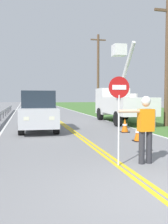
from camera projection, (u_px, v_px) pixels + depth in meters
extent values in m
plane|color=gray|center=(165.00, 198.00, 4.41)|extent=(160.00, 160.00, 0.00)
cube|color=#477533|center=(159.00, 113.00, 26.51)|extent=(16.00, 110.00, 0.01)
cube|color=yellow|center=(50.00, 115.00, 23.80)|extent=(0.11, 110.00, 0.01)
cube|color=yellow|center=(52.00, 115.00, 23.85)|extent=(0.11, 110.00, 0.01)
cube|color=silver|center=(87.00, 115.00, 24.66)|extent=(0.12, 110.00, 0.01)
cube|color=silver|center=(12.00, 116.00, 22.99)|extent=(0.12, 110.00, 0.01)
cylinder|color=#2D2D33|center=(149.00, 147.00, 6.69)|extent=(0.16, 0.16, 0.88)
cylinder|color=#2D2D33|center=(142.00, 148.00, 6.64)|extent=(0.16, 0.16, 0.88)
cube|color=orange|center=(146.00, 120.00, 6.62)|extent=(0.41, 0.25, 0.60)
cylinder|color=beige|center=(129.00, 111.00, 6.48)|extent=(0.60, 0.10, 0.09)
cylinder|color=beige|center=(154.00, 119.00, 6.68)|extent=(0.09, 0.09, 0.48)
sphere|color=beige|center=(146.00, 103.00, 6.59)|extent=(0.22, 0.22, 0.22)
sphere|color=white|center=(146.00, 101.00, 6.59)|extent=(0.25, 0.25, 0.25)
cylinder|color=silver|center=(119.00, 131.00, 6.44)|extent=(0.04, 0.04, 1.85)
cylinder|color=#B71414|center=(119.00, 87.00, 6.37)|extent=(0.56, 0.03, 0.56)
cube|color=white|center=(119.00, 87.00, 6.35)|extent=(0.38, 0.01, 0.12)
cube|color=white|center=(128.00, 106.00, 16.24)|extent=(2.50, 4.70, 1.10)
cube|color=white|center=(112.00, 101.00, 19.60)|extent=(2.29, 2.19, 2.00)
cube|color=#1E2833|center=(108.00, 97.00, 20.59)|extent=(1.98, 0.15, 0.90)
cylinder|color=silver|center=(133.00, 96.00, 15.30)|extent=(0.56, 0.56, 0.24)
cylinder|color=silver|center=(126.00, 70.00, 16.55)|extent=(0.37, 2.97, 3.30)
cube|color=white|center=(119.00, 50.00, 17.82)|extent=(0.94, 0.94, 0.80)
cube|color=orange|center=(120.00, 88.00, 14.18)|extent=(0.63, 0.83, 0.59)
cylinder|color=black|center=(100.00, 114.00, 19.28)|extent=(0.36, 0.93, 0.92)
cylinder|color=black|center=(125.00, 114.00, 19.66)|extent=(0.36, 0.93, 0.92)
cylinder|color=black|center=(118.00, 119.00, 15.08)|extent=(0.36, 0.93, 0.92)
cylinder|color=black|center=(149.00, 118.00, 15.47)|extent=(0.36, 0.93, 0.92)
cube|color=silver|center=(38.00, 116.00, 13.14)|extent=(2.00, 4.66, 0.92)
cube|color=#1E2833|center=(38.00, 99.00, 13.08)|extent=(1.72, 2.91, 0.84)
cube|color=#EAEACC|center=(52.00, 118.00, 11.01)|extent=(0.24, 0.07, 0.16)
cube|color=#EAEACC|center=(26.00, 119.00, 10.79)|extent=(0.24, 0.07, 0.16)
cylinder|color=black|center=(56.00, 127.00, 11.93)|extent=(0.30, 0.69, 0.68)
cylinder|color=black|center=(21.00, 128.00, 11.61)|extent=(0.30, 0.69, 0.68)
cylinder|color=black|center=(52.00, 121.00, 14.72)|extent=(0.30, 0.69, 0.68)
cylinder|color=black|center=(24.00, 122.00, 14.40)|extent=(0.30, 0.69, 0.68)
cylinder|color=brown|center=(167.00, 64.00, 14.95)|extent=(0.28, 0.28, 7.55)
cube|color=brown|center=(168.00, 11.00, 14.75)|extent=(1.80, 0.14, 0.14)
cylinder|color=brown|center=(98.00, 74.00, 28.75)|extent=(0.28, 0.28, 8.97)
cube|color=brown|center=(98.00, 40.00, 28.51)|extent=(1.80, 0.14, 0.14)
cone|color=orange|center=(138.00, 133.00, 10.03)|extent=(0.36, 0.36, 0.70)
cylinder|color=white|center=(138.00, 132.00, 10.03)|extent=(0.25, 0.25, 0.08)
cube|color=black|center=(138.00, 141.00, 10.05)|extent=(0.40, 0.40, 0.03)
cone|color=orange|center=(125.00, 125.00, 12.52)|extent=(0.36, 0.36, 0.70)
cylinder|color=white|center=(125.00, 125.00, 12.52)|extent=(0.25, 0.25, 0.08)
cube|color=black|center=(125.00, 132.00, 12.54)|extent=(0.40, 0.40, 0.03)
cube|color=#4C4C51|center=(1.00, 117.00, 18.29)|extent=(0.10, 0.10, 0.55)
cube|color=#4C4C51|center=(3.00, 115.00, 20.51)|extent=(0.10, 0.10, 0.55)
cube|color=#4C4C51|center=(5.00, 113.00, 22.73)|extent=(0.10, 0.10, 0.55)
cube|color=#4C4C51|center=(7.00, 112.00, 24.95)|extent=(0.10, 0.10, 0.55)
cube|color=#4C4C51|center=(9.00, 111.00, 27.17)|extent=(0.10, 0.10, 0.55)
cube|color=#4C4C51|center=(10.00, 110.00, 29.39)|extent=(0.10, 0.10, 0.55)
cube|color=#4C4C51|center=(11.00, 109.00, 31.61)|extent=(0.10, 0.10, 0.55)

